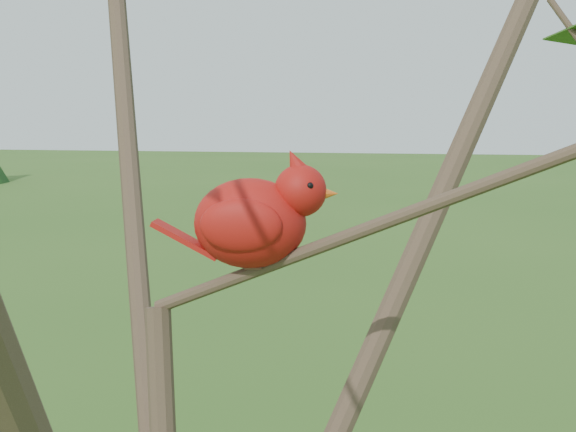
# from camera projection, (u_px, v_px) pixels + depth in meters

# --- Properties ---
(crabapple_tree) EXTENTS (2.35, 2.05, 2.95)m
(crabapple_tree) POSITION_uv_depth(u_px,v_px,m) (179.00, 193.00, 0.94)
(crabapple_tree) COLOR #413023
(crabapple_tree) RESTS_ON ground
(cardinal) EXTENTS (0.25, 0.13, 0.17)m
(cardinal) POSITION_uv_depth(u_px,v_px,m) (256.00, 218.00, 1.05)
(cardinal) COLOR #B21A0F
(cardinal) RESTS_ON ground
(distant_trees) EXTENTS (37.78, 17.14, 3.35)m
(distant_trees) POSITION_uv_depth(u_px,v_px,m) (438.00, 135.00, 24.11)
(distant_trees) COLOR #413023
(distant_trees) RESTS_ON ground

